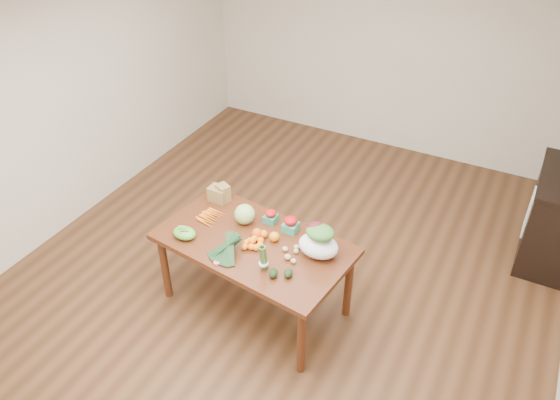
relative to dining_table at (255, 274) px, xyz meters
The scene contains 25 objects.
floor 0.57m from the dining_table, 80.88° to the left, with size 6.00×6.00×0.00m, color #56351D.
room_walls 1.07m from the dining_table, 80.88° to the left, with size 5.02×6.02×2.70m.
dining_table is the anchor object (origin of this frame).
cabinet 3.03m from the dining_table, 40.92° to the left, with size 0.52×1.02×0.94m, color black.
dish_towel 2.74m from the dining_table, 42.03° to the left, with size 0.02×0.28×0.45m, color white.
paper_bag 0.84m from the dining_table, 147.30° to the left, with size 0.24×0.20×0.17m, color olive, non-canonical shape.
cabbage 0.54m from the dining_table, 135.60° to the left, with size 0.18×0.18×0.18m, color #AED67B.
strawberry_basket_a 0.53m from the dining_table, 90.13° to the left, with size 0.11×0.11×0.10m, color red, non-canonical shape.
strawberry_basket_b 0.56m from the dining_table, 52.55° to the left, with size 0.12×0.12×0.11m, color red, non-canonical shape.
orange_a 0.42m from the dining_table, 90.65° to the left, with size 0.09×0.09×0.09m, color #DC4F0D.
orange_b 0.42m from the dining_table, 62.40° to the left, with size 0.07×0.07×0.07m, color orange.
orange_c 0.45m from the dining_table, 31.45° to the left, with size 0.09×0.09×0.09m, color #FF9C0F.
mandarin_cluster 0.43m from the dining_table, 68.47° to the right, with size 0.18×0.18×0.09m, color orange, non-canonical shape.
carrots 0.64m from the dining_table, 167.92° to the left, with size 0.22×0.24×0.03m, color orange, non-canonical shape.
snap_pea_bag 0.73m from the dining_table, 158.12° to the right, with size 0.21×0.16×0.09m, color #5AA437.
kale_bunch 0.55m from the dining_table, 111.49° to the right, with size 0.32×0.40×0.16m, color black, non-canonical shape.
asparagus_bundle 0.62m from the dining_table, 47.28° to the right, with size 0.08×0.08×0.25m, color #50873E, non-canonical shape.
potato_a 0.49m from the dining_table, ahead, with size 0.05×0.04×0.04m, color #D7BE7C.
potato_b 0.54m from the dining_table, 10.68° to the right, with size 0.06×0.05×0.05m, color tan.
potato_c 0.55m from the dining_table, ahead, with size 0.05×0.04×0.04m, color #D7C57C.
potato_d 0.55m from the dining_table, 12.08° to the left, with size 0.05×0.05×0.04m, color tan.
potato_e 0.58m from the dining_table, 11.53° to the right, with size 0.05×0.04×0.04m, color #D6B57B.
avocado_a 0.61m from the dining_table, 40.54° to the right, with size 0.07×0.10×0.07m, color black.
avocado_b 0.66m from the dining_table, 28.18° to the right, with size 0.07×0.10×0.07m, color black.
salad_bag 0.76m from the dining_table, 10.27° to the left, with size 0.34×0.25×0.26m, color white, non-canonical shape.
Camera 1 is at (1.77, -3.49, 3.72)m, focal length 35.00 mm.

